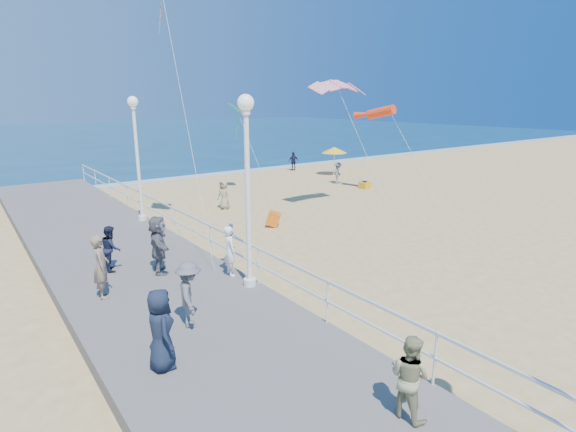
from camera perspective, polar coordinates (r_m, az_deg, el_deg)
ground at (r=16.48m, az=11.24°, el=-5.49°), size 160.00×160.00×0.00m
ocean at (r=76.38m, az=-28.06°, el=8.72°), size 160.00×90.00×0.05m
surf_line at (r=33.37m, az=-15.71°, el=4.46°), size 160.00×1.20×0.04m
boardwalk at (r=12.31m, az=-13.55°, el=-11.76°), size 5.00×44.00×0.40m
railing at (r=12.94m, az=-3.81°, el=-4.99°), size 0.05×42.00×0.55m
lamp_post_mid at (r=12.19m, az=-5.19°, el=5.47°), size 0.44×0.44×5.32m
lamp_post_far at (r=20.37m, az=-18.70°, el=8.42°), size 0.44×0.44×5.32m
woman_holding_toddler at (r=13.64m, az=-7.40°, el=-4.40°), size 0.45×0.61×1.54m
toddler_held at (r=13.70m, az=-7.22°, el=-2.40°), size 0.32×0.38×0.71m
spectator_1 at (r=8.12m, az=15.14°, el=-19.10°), size 0.65×0.78×1.48m
spectator_2 at (r=10.82m, az=-12.44°, el=-9.71°), size 0.91×1.16×1.58m
spectator_4 at (r=9.36m, az=-15.88°, el=-13.69°), size 0.61×0.86×1.66m
spectator_5 at (r=14.24m, az=-16.12°, el=-3.50°), size 1.01×1.75×1.80m
spectator_6 at (r=13.01m, az=-22.67°, el=-5.93°), size 0.54×0.71×1.74m
spectator_7 at (r=15.01m, az=-21.55°, el=-3.80°), size 0.69×0.80×1.42m
beach_walker_a at (r=30.89m, az=6.36°, el=5.45°), size 1.08×0.97×1.45m
beach_walker_b at (r=36.47m, az=0.71°, el=6.98°), size 0.94×0.55×1.51m
beach_walker_c at (r=23.64m, az=-8.14°, el=2.67°), size 0.72×0.87×1.52m
box_kite at (r=20.25m, az=-1.86°, el=-0.54°), size 0.90×0.88×0.74m
beach_umbrella at (r=34.16m, az=5.90°, el=8.34°), size 1.90×1.90×2.14m
beach_chair_left at (r=29.42m, az=9.77°, el=3.83°), size 0.55×0.55×0.40m
beach_chair_right at (r=29.76m, az=9.66°, el=3.96°), size 0.55×0.55×0.40m
kite_parafoil at (r=22.51m, az=6.49°, el=16.31°), size 3.18×0.94×0.65m
kite_windsock at (r=27.52m, az=11.73°, el=12.77°), size 1.06×2.97×1.14m
kite_diamond_green at (r=27.56m, az=-6.54°, el=13.32°), size 1.32×1.44×0.68m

